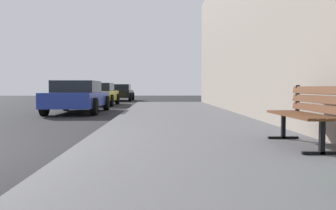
{
  "coord_description": "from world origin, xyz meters",
  "views": [
    {
      "loc": [
        3.23,
        -4.96,
        0.99
      ],
      "look_at": [
        3.48,
        3.96,
        0.55
      ],
      "focal_mm": 37.01,
      "sensor_mm": 36.0,
      "label": 1
    }
  ],
  "objects_px": {
    "bench": "(307,111)",
    "car_blue": "(78,97)",
    "car_black": "(120,92)",
    "car_yellow": "(98,94)"
  },
  "relations": [
    {
      "from": "bench",
      "to": "car_blue",
      "type": "height_order",
      "value": "car_blue"
    },
    {
      "from": "car_blue",
      "to": "car_black",
      "type": "xyz_separation_m",
      "value": [
        0.23,
        12.97,
        -0.0
      ]
    },
    {
      "from": "bench",
      "to": "car_yellow",
      "type": "height_order",
      "value": "car_yellow"
    },
    {
      "from": "bench",
      "to": "car_black",
      "type": "xyz_separation_m",
      "value": [
        -5.12,
        21.9,
        -0.01
      ]
    },
    {
      "from": "bench",
      "to": "car_blue",
      "type": "relative_size",
      "value": 0.35
    },
    {
      "from": "car_blue",
      "to": "car_yellow",
      "type": "xyz_separation_m",
      "value": [
        -0.24,
        6.05,
        -0.0
      ]
    },
    {
      "from": "car_blue",
      "to": "car_black",
      "type": "distance_m",
      "value": 12.98
    },
    {
      "from": "bench",
      "to": "car_yellow",
      "type": "xyz_separation_m",
      "value": [
        -5.6,
        14.98,
        -0.01
      ]
    },
    {
      "from": "car_yellow",
      "to": "car_black",
      "type": "distance_m",
      "value": 6.94
    },
    {
      "from": "bench",
      "to": "car_black",
      "type": "bearing_deg",
      "value": 103.36
    }
  ]
}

